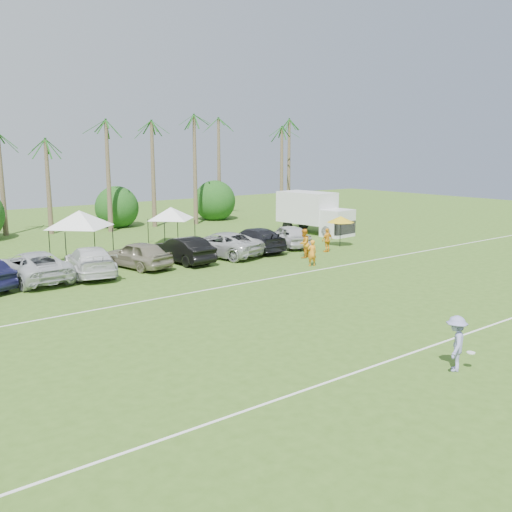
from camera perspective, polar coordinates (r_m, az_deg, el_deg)
ground at (r=19.61m, az=19.36°, el=-11.00°), size 120.00×120.00×0.00m
field_lines at (r=24.55m, az=3.46°, el=-5.98°), size 80.00×12.10×0.01m
palm_tree_5 at (r=50.12m, az=-20.17°, el=11.59°), size 2.40×2.40×9.90m
palm_tree_6 at (r=51.53m, az=-15.90°, el=12.75°), size 2.40×2.40×10.90m
palm_tree_7 at (r=53.22m, az=-11.84°, el=13.77°), size 2.40×2.40×11.90m
palm_tree_8 at (r=55.53m, az=-7.02°, el=11.11°), size 2.40×2.40×8.90m
palm_tree_9 at (r=58.27m, az=-2.72°, el=12.02°), size 2.40×2.40×9.90m
palm_tree_10 at (r=61.31m, az=1.19°, el=12.77°), size 2.40×2.40×10.90m
palm_tree_11 at (r=63.94m, az=4.06°, el=13.42°), size 2.40×2.40×11.90m
bush_tree_2 at (r=53.45m, az=-13.91°, el=4.79°), size 4.00×4.00×4.00m
bush_tree_3 at (r=58.21m, az=-4.85°, el=5.53°), size 4.00×4.00×4.00m
sideline_player_a at (r=34.69m, az=5.62°, el=0.30°), size 0.67×0.54×1.60m
sideline_player_b at (r=37.23m, az=4.81°, el=1.26°), size 1.13×1.02×1.90m
sideline_player_c at (r=39.51m, az=7.14°, el=1.59°), size 0.98×0.44×1.65m
box_truck at (r=48.07m, az=5.84°, el=4.45°), size 3.16×6.84×3.41m
canopy_tent_left at (r=37.56m, az=-17.27°, el=4.37°), size 4.62×4.62×3.74m
canopy_tent_right at (r=42.92m, az=-8.52°, el=4.86°), size 3.95×3.95×3.20m
market_umbrella at (r=41.65m, az=8.46°, el=3.65°), size 2.00×2.00×2.23m
frisbee_player at (r=19.54m, az=19.35°, el=-8.25°), size 1.35×1.17×1.81m
parked_car_2 at (r=32.87m, az=-21.39°, el=-0.96°), size 2.89×5.92×1.62m
parked_car_3 at (r=33.41m, az=-16.26°, el=-0.47°), size 3.38×5.94×1.62m
parked_car_4 at (r=34.70m, az=-11.74°, el=0.15°), size 2.92×5.06×1.62m
parked_car_5 at (r=35.89m, az=-7.28°, el=0.63°), size 1.93×4.99×1.62m
parked_car_6 at (r=37.70m, az=-3.58°, el=1.19°), size 4.26×6.36×1.62m
parked_car_7 at (r=39.61m, az=-0.17°, el=1.67°), size 2.70×5.75×1.62m
parked_car_8 at (r=41.34m, az=3.29°, el=2.04°), size 3.27×5.11×1.62m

